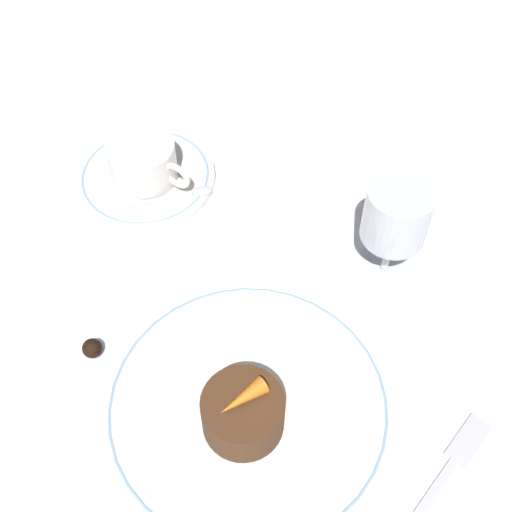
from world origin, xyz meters
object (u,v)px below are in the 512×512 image
dinner_plate (248,407)px  wine_glass (396,219)px  dessert_cake (243,413)px  fork (443,477)px  coffee_cup (143,161)px

dinner_plate → wine_glass: 0.23m
dinner_plate → dessert_cake: (0.01, -0.02, 0.03)m
fork → dinner_plate: bearing=-169.2°
dinner_plate → fork: bearing=10.8°
coffee_cup → wine_glass: 0.30m
fork → wine_glass: bearing=128.4°
coffee_cup → dessert_cake: bearing=-37.9°
wine_glass → dessert_cake: wine_glass is taller
dinner_plate → wine_glass: wine_glass is taller
wine_glass → coffee_cup: bearing=-174.3°
fork → dessert_cake: dessert_cake is taller
dinner_plate → coffee_cup: (-0.25, 0.18, 0.03)m
coffee_cup → fork: size_ratio=0.57×
dinner_plate → wine_glass: (0.04, 0.21, 0.08)m
coffee_cup → fork: bearing=-18.9°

